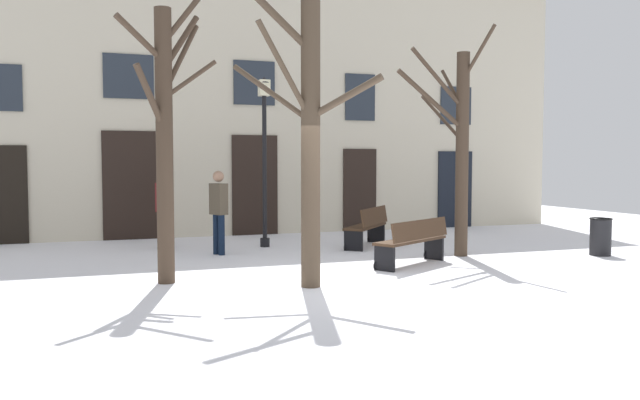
{
  "coord_description": "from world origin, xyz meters",
  "views": [
    {
      "loc": [
        -3.59,
        -8.88,
        1.93
      ],
      "look_at": [
        0.0,
        1.52,
        1.28
      ],
      "focal_mm": 35.25,
      "sensor_mm": 36.0,
      "label": 1
    }
  ],
  "objects_px": {
    "bench_far_corner": "(368,226)",
    "tree_foreground": "(166,131)",
    "person_near_bench": "(163,205)",
    "person_strolling": "(219,208)",
    "litter_bin": "(601,236)",
    "tree_left_of_center": "(308,134)",
    "streetlamp": "(264,144)",
    "bench_near_center_tree": "(413,241)",
    "tree_center": "(459,146)"
  },
  "relations": [
    {
      "from": "tree_left_of_center",
      "to": "bench_far_corner",
      "type": "bearing_deg",
      "value": 55.7
    },
    {
      "from": "tree_center",
      "to": "bench_near_center_tree",
      "type": "height_order",
      "value": "tree_center"
    },
    {
      "from": "tree_foreground",
      "to": "tree_left_of_center",
      "type": "height_order",
      "value": "tree_foreground"
    },
    {
      "from": "tree_left_of_center",
      "to": "streetlamp",
      "type": "height_order",
      "value": "tree_left_of_center"
    },
    {
      "from": "person_strolling",
      "to": "person_near_bench",
      "type": "bearing_deg",
      "value": -169.86
    },
    {
      "from": "bench_near_center_tree",
      "to": "person_near_bench",
      "type": "relative_size",
      "value": 1.06
    },
    {
      "from": "bench_far_corner",
      "to": "tree_foreground",
      "type": "bearing_deg",
      "value": -16.38
    },
    {
      "from": "tree_center",
      "to": "bench_near_center_tree",
      "type": "xyz_separation_m",
      "value": [
        -1.44,
        -0.77,
        -1.81
      ]
    },
    {
      "from": "tree_foreground",
      "to": "streetlamp",
      "type": "xyz_separation_m",
      "value": [
        2.53,
        3.73,
        -0.07
      ]
    },
    {
      "from": "bench_far_corner",
      "to": "bench_near_center_tree",
      "type": "bearing_deg",
      "value": 36.42
    },
    {
      "from": "tree_foreground",
      "to": "tree_center",
      "type": "height_order",
      "value": "tree_foreground"
    },
    {
      "from": "streetlamp",
      "to": "person_near_bench",
      "type": "relative_size",
      "value": 2.22
    },
    {
      "from": "bench_far_corner",
      "to": "bench_near_center_tree",
      "type": "distance_m",
      "value": 2.74
    },
    {
      "from": "litter_bin",
      "to": "bench_far_corner",
      "type": "bearing_deg",
      "value": 144.78
    },
    {
      "from": "tree_left_of_center",
      "to": "streetlamp",
      "type": "relative_size",
      "value": 1.24
    },
    {
      "from": "streetlamp",
      "to": "person_near_bench",
      "type": "xyz_separation_m",
      "value": [
        -2.23,
        0.47,
        -1.4
      ]
    },
    {
      "from": "litter_bin",
      "to": "bench_near_center_tree",
      "type": "height_order",
      "value": "bench_near_center_tree"
    },
    {
      "from": "tree_left_of_center",
      "to": "bench_near_center_tree",
      "type": "height_order",
      "value": "tree_left_of_center"
    },
    {
      "from": "litter_bin",
      "to": "bench_far_corner",
      "type": "relative_size",
      "value": 0.48
    },
    {
      "from": "bench_far_corner",
      "to": "person_near_bench",
      "type": "distance_m",
      "value": 4.67
    },
    {
      "from": "person_near_bench",
      "to": "person_strolling",
      "type": "height_order",
      "value": "person_strolling"
    },
    {
      "from": "tree_center",
      "to": "tree_left_of_center",
      "type": "bearing_deg",
      "value": -152.15
    },
    {
      "from": "streetlamp",
      "to": "person_near_bench",
      "type": "distance_m",
      "value": 2.67
    },
    {
      "from": "bench_near_center_tree",
      "to": "person_strolling",
      "type": "bearing_deg",
      "value": -69.71
    },
    {
      "from": "tree_foreground",
      "to": "tree_left_of_center",
      "type": "distance_m",
      "value": 2.29
    },
    {
      "from": "person_near_bench",
      "to": "streetlamp",
      "type": "bearing_deg",
      "value": -72.93
    },
    {
      "from": "streetlamp",
      "to": "bench_far_corner",
      "type": "distance_m",
      "value": 3.04
    },
    {
      "from": "tree_left_of_center",
      "to": "person_strolling",
      "type": "bearing_deg",
      "value": 100.45
    },
    {
      "from": "tree_foreground",
      "to": "person_near_bench",
      "type": "height_order",
      "value": "tree_foreground"
    },
    {
      "from": "tree_foreground",
      "to": "streetlamp",
      "type": "height_order",
      "value": "tree_foreground"
    },
    {
      "from": "streetlamp",
      "to": "litter_bin",
      "type": "height_order",
      "value": "streetlamp"
    },
    {
      "from": "person_near_bench",
      "to": "tree_center",
      "type": "bearing_deg",
      "value": -90.22
    },
    {
      "from": "streetlamp",
      "to": "bench_near_center_tree",
      "type": "distance_m",
      "value": 4.44
    },
    {
      "from": "tree_foreground",
      "to": "bench_far_corner",
      "type": "bearing_deg",
      "value": 31.94
    },
    {
      "from": "tree_left_of_center",
      "to": "bench_far_corner",
      "type": "relative_size",
      "value": 2.93
    },
    {
      "from": "streetlamp",
      "to": "tree_left_of_center",
      "type": "bearing_deg",
      "value": -95.97
    },
    {
      "from": "person_strolling",
      "to": "bench_far_corner",
      "type": "bearing_deg",
      "value": 66.3
    },
    {
      "from": "bench_far_corner",
      "to": "tree_center",
      "type": "bearing_deg",
      "value": 73.1
    },
    {
      "from": "tree_foreground",
      "to": "tree_left_of_center",
      "type": "bearing_deg",
      "value": -27.42
    },
    {
      "from": "tree_center",
      "to": "streetlamp",
      "type": "relative_size",
      "value": 1.2
    },
    {
      "from": "streetlamp",
      "to": "litter_bin",
      "type": "xyz_separation_m",
      "value": [
        6.3,
        -3.6,
        -1.97
      ]
    },
    {
      "from": "streetlamp",
      "to": "tree_foreground",
      "type": "bearing_deg",
      "value": -124.17
    },
    {
      "from": "tree_center",
      "to": "bench_far_corner",
      "type": "height_order",
      "value": "tree_center"
    },
    {
      "from": "bench_near_center_tree",
      "to": "tree_foreground",
      "type": "bearing_deg",
      "value": -27.83
    },
    {
      "from": "litter_bin",
      "to": "bench_far_corner",
      "type": "xyz_separation_m",
      "value": [
        -4.04,
        2.85,
        0.08
      ]
    },
    {
      "from": "litter_bin",
      "to": "bench_near_center_tree",
      "type": "relative_size",
      "value": 0.42
    },
    {
      "from": "person_near_bench",
      "to": "person_strolling",
      "type": "relative_size",
      "value": 0.99
    },
    {
      "from": "person_strolling",
      "to": "tree_foreground",
      "type": "bearing_deg",
      "value": -51.15
    },
    {
      "from": "tree_center",
      "to": "litter_bin",
      "type": "height_order",
      "value": "tree_center"
    },
    {
      "from": "tree_foreground",
      "to": "litter_bin",
      "type": "bearing_deg",
      "value": 0.85
    }
  ]
}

